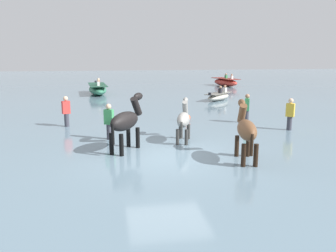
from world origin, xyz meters
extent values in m
plane|color=#756B56|center=(0.00, 0.00, 0.00)|extent=(120.00, 120.00, 0.00)
cube|color=slate|center=(0.00, 10.00, 0.16)|extent=(90.00, 90.00, 0.32)
ellipsoid|color=black|center=(-1.23, 0.79, 1.30)|extent=(1.24, 1.52, 0.59)
cylinder|color=black|center=(-1.09, 1.32, 0.50)|extent=(0.14, 0.14, 1.01)
cylinder|color=black|center=(-0.79, 1.12, 0.50)|extent=(0.14, 0.14, 1.01)
cylinder|color=black|center=(-1.66, 0.45, 0.50)|extent=(0.14, 0.14, 1.01)
cylinder|color=black|center=(-1.37, 0.25, 0.50)|extent=(0.14, 0.14, 1.01)
cylinder|color=black|center=(-0.80, 1.43, 1.67)|extent=(0.50, 0.58, 0.68)
ellipsoid|color=black|center=(-0.72, 1.56, 1.99)|extent=(0.46, 0.54, 0.25)
cylinder|color=black|center=(-1.62, 0.20, 1.03)|extent=(0.10, 0.10, 0.64)
ellipsoid|color=gray|center=(0.87, 1.68, 1.12)|extent=(0.80, 1.34, 0.51)
cylinder|color=#31312F|center=(0.86, 2.15, 0.43)|extent=(0.12, 0.12, 0.86)
cylinder|color=#31312F|center=(1.15, 2.05, 0.43)|extent=(0.12, 0.12, 0.86)
cylinder|color=#31312F|center=(0.59, 1.30, 0.43)|extent=(0.12, 0.12, 0.86)
cylinder|color=#31312F|center=(0.88, 1.21, 0.43)|extent=(0.12, 0.12, 0.86)
cylinder|color=gray|center=(1.07, 2.31, 1.44)|extent=(0.33, 0.51, 0.58)
ellipsoid|color=gray|center=(1.11, 2.43, 1.70)|extent=(0.31, 0.47, 0.22)
cylinder|color=#31312F|center=(0.69, 1.10, 0.88)|extent=(0.08, 0.08, 0.54)
ellipsoid|color=brown|center=(2.18, -0.89, 1.25)|extent=(0.73, 1.49, 0.57)
cylinder|color=black|center=(2.10, -0.37, 0.48)|extent=(0.13, 0.13, 0.97)
cylinder|color=black|center=(2.43, -0.43, 0.48)|extent=(0.13, 0.13, 0.97)
cylinder|color=black|center=(1.92, -1.35, 0.48)|extent=(0.13, 0.13, 0.97)
cylinder|color=black|center=(2.26, -1.42, 0.48)|extent=(0.13, 0.13, 0.97)
cylinder|color=brown|center=(2.31, -0.16, 1.61)|extent=(0.31, 0.56, 0.65)
ellipsoid|color=brown|center=(2.34, -0.02, 1.91)|extent=(0.29, 0.52, 0.24)
cylinder|color=black|center=(2.06, -1.56, 0.99)|extent=(0.09, 0.09, 0.61)
ellipsoid|color=#B2AD9E|center=(5.58, 12.25, 0.55)|extent=(2.42, 2.46, 0.45)
cube|color=slate|center=(5.58, 12.25, 0.79)|extent=(2.33, 2.36, 0.04)
cube|color=black|center=(4.70, 11.34, 0.86)|extent=(0.20, 0.20, 0.18)
cube|color=white|center=(6.17, 12.71, 0.96)|extent=(0.31, 0.31, 0.30)
sphere|color=#A37556|center=(6.17, 12.71, 1.20)|extent=(0.18, 0.18, 0.18)
cube|color=#232328|center=(5.66, 12.17, 0.96)|extent=(0.31, 0.31, 0.30)
sphere|color=#A37556|center=(5.66, 12.17, 1.20)|extent=(0.18, 0.18, 0.18)
ellipsoid|color=#BC382D|center=(9.45, 22.16, 0.67)|extent=(2.11, 3.61, 0.69)
cube|color=maroon|center=(9.45, 22.16, 1.03)|extent=(2.02, 3.46, 0.04)
cube|color=white|center=(9.73, 21.25, 1.20)|extent=(0.24, 0.30, 0.30)
sphere|color=#A37556|center=(9.73, 21.25, 1.44)|extent=(0.18, 0.18, 0.18)
cube|color=#388E51|center=(9.50, 22.17, 1.20)|extent=(0.24, 0.30, 0.30)
sphere|color=#A37556|center=(9.50, 22.17, 1.44)|extent=(0.18, 0.18, 0.18)
ellipsoid|color=#337556|center=(-2.49, 17.26, 0.67)|extent=(1.69, 4.28, 0.71)
cube|color=#1E4634|center=(-2.49, 17.26, 1.05)|extent=(1.62, 4.11, 0.04)
cube|color=black|center=(-2.69, 19.26, 1.12)|extent=(0.17, 0.13, 0.18)
cube|color=white|center=(-2.39, 16.10, 1.22)|extent=(0.20, 0.28, 0.30)
sphere|color=tan|center=(-2.39, 16.10, 1.46)|extent=(0.18, 0.18, 0.18)
cube|color=red|center=(-2.40, 17.27, 1.22)|extent=(0.20, 0.28, 0.30)
sphere|color=beige|center=(-2.40, 17.27, 1.46)|extent=(0.18, 0.18, 0.18)
cylinder|color=#383842|center=(5.57, 2.83, 0.44)|extent=(0.20, 0.20, 0.88)
cube|color=gold|center=(5.57, 2.83, 1.15)|extent=(0.37, 0.36, 0.54)
sphere|color=beige|center=(5.57, 2.83, 1.53)|extent=(0.20, 0.20, 0.20)
cylinder|color=#383842|center=(-1.72, 2.49, 0.44)|extent=(0.20, 0.20, 0.88)
cube|color=#388E51|center=(-1.72, 2.49, 1.15)|extent=(0.37, 0.32, 0.54)
sphere|color=beige|center=(-1.72, 2.49, 1.53)|extent=(0.20, 0.20, 0.20)
cylinder|color=#383842|center=(4.43, 4.58, 0.44)|extent=(0.20, 0.20, 0.88)
cube|color=#388E51|center=(4.43, 4.58, 1.15)|extent=(0.31, 0.37, 0.54)
sphere|color=#A37556|center=(4.43, 4.58, 1.53)|extent=(0.20, 0.20, 0.20)
cylinder|color=#383842|center=(-3.51, 5.11, 0.44)|extent=(0.20, 0.20, 0.88)
cube|color=red|center=(-3.51, 5.11, 1.15)|extent=(0.37, 0.31, 0.54)
sphere|color=beige|center=(-3.51, 5.11, 1.53)|extent=(0.20, 0.20, 0.20)
sphere|color=#E54C1E|center=(1.87, 5.44, 0.48)|extent=(0.32, 0.32, 0.32)
cylinder|color=black|center=(1.87, 5.44, 0.84)|extent=(0.04, 0.04, 0.41)
camera|label=1|loc=(-1.72, -10.17, 3.41)|focal=37.42mm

